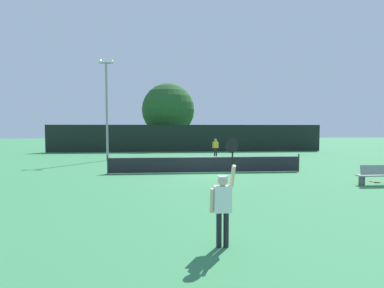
{
  "coord_description": "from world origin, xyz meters",
  "views": [
    {
      "loc": [
        -2.3,
        -17.76,
        2.66
      ],
      "look_at": [
        -0.32,
        5.9,
        1.38
      ],
      "focal_mm": 28.47,
      "sensor_mm": 36.0,
      "label": 1
    }
  ],
  "objects_px": {
    "spare_racket": "(373,181)",
    "parked_car_mid": "(228,141)",
    "courtside_bench": "(377,175)",
    "player_serving": "(223,200)",
    "light_pole": "(107,103)",
    "tennis_ball": "(171,165)",
    "player_receiving": "(216,146)",
    "large_tree": "(168,110)",
    "parked_car_far": "(255,141)",
    "parked_car_near": "(121,142)"
  },
  "relations": [
    {
      "from": "player_serving",
      "to": "courtside_bench",
      "type": "distance_m",
      "value": 10.71
    },
    {
      "from": "player_serving",
      "to": "parked_car_near",
      "type": "bearing_deg",
      "value": 102.11
    },
    {
      "from": "player_receiving",
      "to": "courtside_bench",
      "type": "height_order",
      "value": "player_receiving"
    },
    {
      "from": "player_receiving",
      "to": "spare_racket",
      "type": "xyz_separation_m",
      "value": [
        5.62,
        -13.56,
        -0.96
      ]
    },
    {
      "from": "tennis_ball",
      "to": "parked_car_mid",
      "type": "distance_m",
      "value": 23.06
    },
    {
      "from": "player_receiving",
      "to": "courtside_bench",
      "type": "xyz_separation_m",
      "value": [
        5.19,
        -14.4,
        -0.5
      ]
    },
    {
      "from": "courtside_bench",
      "to": "light_pole",
      "type": "xyz_separation_m",
      "value": [
        -14.44,
        11.87,
        4.12
      ]
    },
    {
      "from": "tennis_ball",
      "to": "courtside_bench",
      "type": "bearing_deg",
      "value": -40.12
    },
    {
      "from": "parked_car_near",
      "to": "parked_car_far",
      "type": "distance_m",
      "value": 18.76
    },
    {
      "from": "player_receiving",
      "to": "parked_car_far",
      "type": "relative_size",
      "value": 0.38
    },
    {
      "from": "player_serving",
      "to": "tennis_ball",
      "type": "xyz_separation_m",
      "value": [
        -0.92,
        14.46,
        -1.02
      ]
    },
    {
      "from": "player_receiving",
      "to": "large_tree",
      "type": "distance_m",
      "value": 12.33
    },
    {
      "from": "courtside_bench",
      "to": "parked_car_mid",
      "type": "relative_size",
      "value": 0.42
    },
    {
      "from": "courtside_bench",
      "to": "parked_car_mid",
      "type": "distance_m",
      "value": 29.36
    },
    {
      "from": "player_serving",
      "to": "light_pole",
      "type": "height_order",
      "value": "light_pole"
    },
    {
      "from": "spare_racket",
      "to": "large_tree",
      "type": "height_order",
      "value": "large_tree"
    },
    {
      "from": "large_tree",
      "to": "parked_car_near",
      "type": "xyz_separation_m",
      "value": [
        -6.15,
        1.56,
        -4.11
      ]
    },
    {
      "from": "tennis_ball",
      "to": "courtside_bench",
      "type": "xyz_separation_m",
      "value": [
        9.35,
        -7.88,
        0.45
      ]
    },
    {
      "from": "spare_racket",
      "to": "parked_car_mid",
      "type": "relative_size",
      "value": 0.12
    },
    {
      "from": "player_receiving",
      "to": "tennis_ball",
      "type": "bearing_deg",
      "value": 57.52
    },
    {
      "from": "spare_racket",
      "to": "courtside_bench",
      "type": "height_order",
      "value": "courtside_bench"
    },
    {
      "from": "courtside_bench",
      "to": "parked_car_near",
      "type": "bearing_deg",
      "value": 120.15
    },
    {
      "from": "tennis_ball",
      "to": "parked_car_far",
      "type": "height_order",
      "value": "parked_car_far"
    },
    {
      "from": "player_receiving",
      "to": "parked_car_near",
      "type": "distance_m",
      "value": 16.23
    },
    {
      "from": "parked_car_mid",
      "to": "parked_car_far",
      "type": "bearing_deg",
      "value": -3.87
    },
    {
      "from": "large_tree",
      "to": "parked_car_far",
      "type": "bearing_deg",
      "value": 18.12
    },
    {
      "from": "tennis_ball",
      "to": "player_receiving",
      "type": "bearing_deg",
      "value": 57.52
    },
    {
      "from": "courtside_bench",
      "to": "parked_car_mid",
      "type": "xyz_separation_m",
      "value": [
        -0.97,
        29.35,
        0.3
      ]
    },
    {
      "from": "player_receiving",
      "to": "parked_car_far",
      "type": "bearing_deg",
      "value": -118.67
    },
    {
      "from": "player_serving",
      "to": "tennis_ball",
      "type": "distance_m",
      "value": 14.52
    },
    {
      "from": "tennis_ball",
      "to": "parked_car_mid",
      "type": "bearing_deg",
      "value": 68.69
    },
    {
      "from": "tennis_ball",
      "to": "parked_car_near",
      "type": "relative_size",
      "value": 0.02
    },
    {
      "from": "light_pole",
      "to": "parked_car_near",
      "type": "distance_m",
      "value": 15.51
    },
    {
      "from": "parked_car_mid",
      "to": "parked_car_far",
      "type": "relative_size",
      "value": 1.02
    },
    {
      "from": "light_pole",
      "to": "large_tree",
      "type": "relative_size",
      "value": 0.99
    },
    {
      "from": "player_receiving",
      "to": "large_tree",
      "type": "bearing_deg",
      "value": -68.65
    },
    {
      "from": "tennis_ball",
      "to": "parked_car_far",
      "type": "xyz_separation_m",
      "value": [
        12.34,
        21.49,
        0.74
      ]
    },
    {
      "from": "player_receiving",
      "to": "spare_racket",
      "type": "distance_m",
      "value": 14.71
    },
    {
      "from": "player_receiving",
      "to": "parked_car_mid",
      "type": "distance_m",
      "value": 15.53
    },
    {
      "from": "courtside_bench",
      "to": "parked_car_near",
      "type": "height_order",
      "value": "parked_car_near"
    },
    {
      "from": "parked_car_mid",
      "to": "player_receiving",
      "type": "bearing_deg",
      "value": -109.94
    },
    {
      "from": "courtside_bench",
      "to": "light_pole",
      "type": "height_order",
      "value": "light_pole"
    },
    {
      "from": "parked_car_mid",
      "to": "parked_car_far",
      "type": "distance_m",
      "value": 3.96
    },
    {
      "from": "light_pole",
      "to": "parked_car_mid",
      "type": "relative_size",
      "value": 1.87
    },
    {
      "from": "large_tree",
      "to": "parked_car_near",
      "type": "distance_m",
      "value": 7.56
    },
    {
      "from": "player_receiving",
      "to": "parked_car_mid",
      "type": "bearing_deg",
      "value": -105.78
    },
    {
      "from": "parked_car_near",
      "to": "large_tree",
      "type": "bearing_deg",
      "value": -16.45
    },
    {
      "from": "tennis_ball",
      "to": "parked_car_mid",
      "type": "xyz_separation_m",
      "value": [
        8.38,
        21.47,
        0.74
      ]
    },
    {
      "from": "player_serving",
      "to": "parked_car_far",
      "type": "xyz_separation_m",
      "value": [
        11.41,
        35.95,
        -0.28
      ]
    },
    {
      "from": "spare_racket",
      "to": "courtside_bench",
      "type": "bearing_deg",
      "value": -116.76
    }
  ]
}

